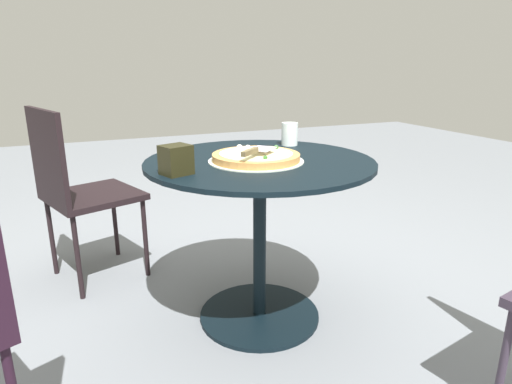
# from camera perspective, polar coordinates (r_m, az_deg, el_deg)

# --- Properties ---
(ground_plane) EXTENTS (10.00, 10.00, 0.00)m
(ground_plane) POSITION_cam_1_polar(r_m,az_deg,el_deg) (2.01, 0.45, -15.89)
(ground_plane) COLOR slate
(patio_table) EXTENTS (0.91, 0.91, 0.71)m
(patio_table) POSITION_cam_1_polar(r_m,az_deg,el_deg) (1.79, 0.48, -1.87)
(patio_table) COLOR black
(patio_table) RESTS_ON ground
(pizza_on_tray) EXTENTS (0.37, 0.37, 0.05)m
(pizza_on_tray) POSITION_cam_1_polar(r_m,az_deg,el_deg) (1.70, -0.00, 4.57)
(pizza_on_tray) COLOR silver
(pizza_on_tray) RESTS_ON patio_table
(pizza_server) EXTENTS (0.18, 0.19, 0.02)m
(pizza_server) POSITION_cam_1_polar(r_m,az_deg,el_deg) (1.63, -0.03, 5.48)
(pizza_server) COLOR silver
(pizza_server) RESTS_ON pizza_on_tray
(drinking_cup) EXTENTS (0.08, 0.08, 0.10)m
(drinking_cup) POSITION_cam_1_polar(r_m,az_deg,el_deg) (2.04, 4.42, 7.57)
(drinking_cup) COLOR silver
(drinking_cup) RESTS_ON patio_table
(napkin_dispenser) EXTENTS (0.11, 0.12, 0.10)m
(napkin_dispenser) POSITION_cam_1_polar(r_m,az_deg,el_deg) (1.52, -10.42, 4.15)
(napkin_dispenser) COLOR black
(napkin_dispenser) RESTS_ON patio_table
(patio_chair_near) EXTENTS (0.52, 0.52, 0.88)m
(patio_chair_near) POSITION_cam_1_polar(r_m,az_deg,el_deg) (2.30, -22.48, 0.90)
(patio_chair_near) COLOR black
(patio_chair_near) RESTS_ON ground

